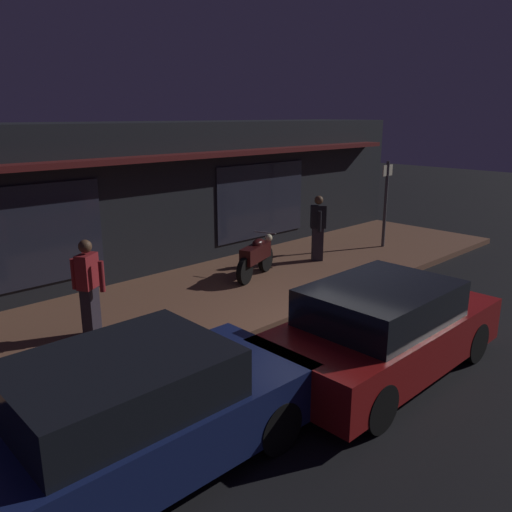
% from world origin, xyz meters
% --- Properties ---
extents(ground_plane, '(60.00, 60.00, 0.00)m').
position_xyz_m(ground_plane, '(0.00, 0.00, 0.00)').
color(ground_plane, black).
extents(sidewalk_slab, '(18.00, 4.00, 0.15)m').
position_xyz_m(sidewalk_slab, '(0.00, 3.00, 0.07)').
color(sidewalk_slab, brown).
rests_on(sidewalk_slab, ground_plane).
extents(storefront_building, '(18.00, 3.30, 3.60)m').
position_xyz_m(storefront_building, '(0.00, 6.39, 1.80)').
color(storefront_building, black).
rests_on(storefront_building, ground_plane).
extents(motorcycle, '(1.64, 0.80, 0.97)m').
position_xyz_m(motorcycle, '(1.25, 3.19, 0.65)').
color(motorcycle, black).
rests_on(motorcycle, sidewalk_slab).
extents(person_photographer, '(0.44, 0.57, 1.67)m').
position_xyz_m(person_photographer, '(-3.02, 2.76, 1.03)').
color(person_photographer, '#28232D').
rests_on(person_photographer, sidewalk_slab).
extents(person_bystander, '(0.48, 0.51, 1.67)m').
position_xyz_m(person_bystander, '(3.36, 3.12, 1.03)').
color(person_bystander, '#28232D').
rests_on(person_bystander, sidewalk_slab).
extents(sign_post, '(0.44, 0.09, 2.40)m').
position_xyz_m(sign_post, '(5.83, 2.74, 1.51)').
color(sign_post, '#47474C').
rests_on(sign_post, sidewalk_slab).
extents(parked_car_near, '(4.12, 1.82, 1.42)m').
position_xyz_m(parked_car_near, '(-4.26, -0.63, 0.70)').
color(parked_car_near, black).
rests_on(parked_car_near, ground_plane).
extents(parked_car_far, '(4.10, 1.78, 1.42)m').
position_xyz_m(parked_car_far, '(-0.39, -1.22, 0.70)').
color(parked_car_far, black).
rests_on(parked_car_far, ground_plane).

